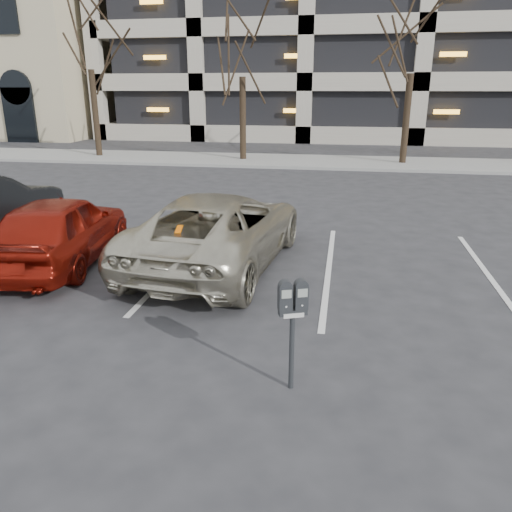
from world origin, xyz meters
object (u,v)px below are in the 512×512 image
Objects in this scene: parking_meter at (293,308)px; tree_b at (242,21)px; tree_a at (85,11)px; car_red at (60,229)px; suv_silver at (218,229)px; tree_c at (416,12)px.

tree_b is at bearing 82.13° from parking_meter.
tree_a is 7.02m from tree_b.
car_red reaches higher than parking_meter.
tree_a is 16.65m from car_red.
tree_b is 1.58× the size of suv_silver.
car_red is (-2.90, -0.47, -0.02)m from suv_silver.
tree_c reaches higher than car_red.
suv_silver is (2.35, -13.78, -5.14)m from tree_b.
car_red is at bearing -117.91° from tree_c.
parking_meter is 5.78m from car_red.
tree_a is 17.60m from suv_silver.
parking_meter is at bearing -99.22° from tree_c.
suv_silver is at bearing -178.20° from car_red.
parking_meter is 4.25m from suv_silver.
suv_silver is (-4.65, -13.78, -5.30)m from tree_c.
suv_silver is (9.35, -13.78, -5.68)m from tree_a.
tree_b is 14.90m from suv_silver.
tree_a is at bearing 180.00° from tree_c.
tree_c is 6.63× the size of parking_meter.
tree_c reaches higher than parking_meter.
car_red is at bearing 123.13° from parking_meter.
car_red is (6.45, -14.25, -5.70)m from tree_a.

